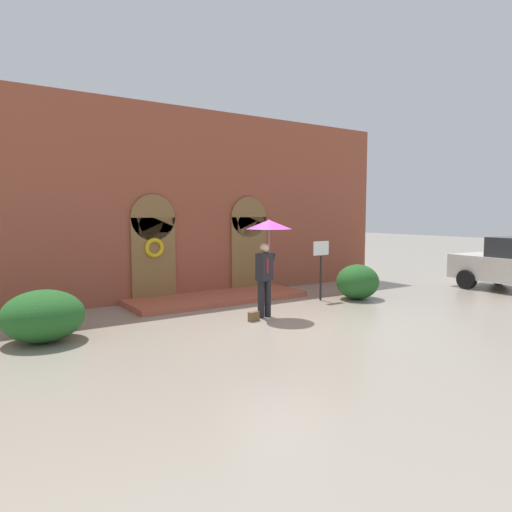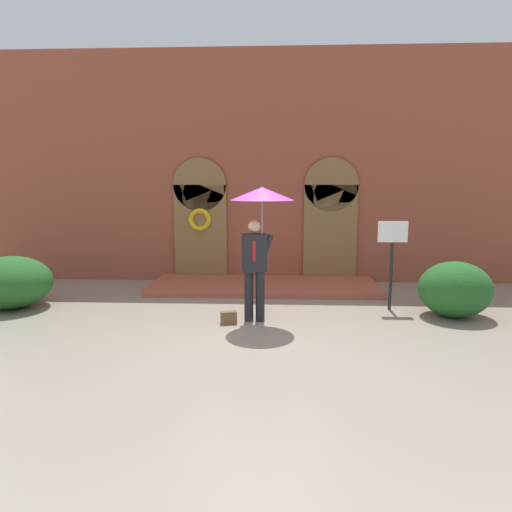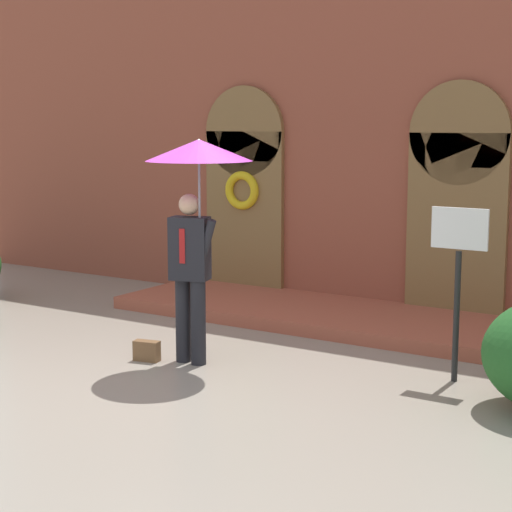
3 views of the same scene
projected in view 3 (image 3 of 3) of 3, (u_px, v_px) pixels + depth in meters
name	position (u px, v px, depth m)	size (l,w,h in m)	color
ground_plane	(165.00, 377.00, 8.57)	(80.00, 80.00, 0.00)	gray
building_facade	(352.00, 111.00, 11.62)	(14.00, 2.30, 5.60)	brown
person_with_umbrella	(197.00, 183.00, 8.74)	(1.10, 1.10, 2.36)	black
handbag	(147.00, 351.00, 9.14)	(0.28, 0.12, 0.22)	brown
sign_post	(458.00, 265.00, 8.27)	(0.56, 0.06, 1.72)	black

